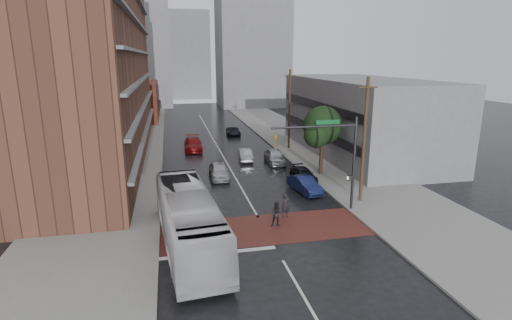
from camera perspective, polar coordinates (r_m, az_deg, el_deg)
name	(u,v)px	position (r m, az deg, el deg)	size (l,w,h in m)	color
ground	(266,232)	(27.25, 1.50, -10.24)	(160.00, 160.00, 0.00)	black
crosswalk	(265,229)	(27.69, 1.25, -9.80)	(14.00, 5.00, 0.02)	maroon
sidewalk_west	(125,154)	(50.63, -18.24, 0.78)	(9.00, 90.00, 0.15)	gray
sidewalk_east	(306,146)	(53.26, 7.15, 2.05)	(9.00, 90.00, 0.15)	gray
apartment_block	(89,33)	(48.79, -22.73, 16.43)	(10.00, 44.00, 28.00)	brown
storefront_west	(136,101)	(78.67, -16.79, 8.05)	(8.00, 16.00, 7.00)	maroon
building_east	(360,117)	(49.91, 14.68, 6.03)	(11.00, 26.00, 9.00)	gray
distant_tower_west	(130,37)	(102.47, -17.49, 16.35)	(18.00, 16.00, 32.00)	gray
distant_tower_east	(252,29)	(98.32, -0.57, 18.26)	(16.00, 14.00, 36.00)	gray
distant_tower_center	(188,56)	(119.20, -9.72, 14.50)	(12.00, 10.00, 24.00)	gray
street_tree	(322,128)	(39.43, 9.47, 4.52)	(4.20, 4.10, 6.90)	#332319
signal_mast	(336,151)	(29.79, 11.40, 1.26)	(6.50, 0.30, 7.20)	#2D2D33
utility_pole_near	(364,140)	(32.29, 15.19, 2.78)	(1.60, 0.26, 10.00)	#473321
utility_pole_far	(289,109)	(50.64, 4.80, 7.29)	(1.60, 0.26, 10.00)	#473321
transit_bus	(189,220)	(24.97, -9.59, -8.39)	(2.97, 12.71, 3.54)	silver
pedestrian_a	(285,206)	(29.32, 4.22, -6.52)	(0.66, 0.44, 1.82)	black
pedestrian_b	(277,214)	(27.77, 3.04, -7.75)	(0.87, 0.68, 1.80)	black
car_travel_a	(219,171)	(38.79, -5.33, -1.52)	(1.81, 4.49, 1.53)	#B0B1B8
car_travel_b	(246,155)	(45.34, -1.51, 0.74)	(1.39, 3.99, 1.31)	#9C9FA3
car_travel_c	(193,144)	(51.02, -8.97, 2.26)	(2.22, 5.46, 1.59)	maroon
suv_travel	(233,131)	(60.38, -3.26, 4.10)	(1.99, 4.31, 1.20)	black
car_parked_near	(305,184)	(34.92, 6.98, -3.49)	(1.48, 4.24, 1.40)	#131B45
car_parked_mid	(303,175)	(38.18, 6.77, -2.08)	(1.68, 4.13, 1.20)	black
car_parked_far	(275,156)	(44.21, 2.70, 0.55)	(1.88, 4.66, 1.59)	#A6AAAE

